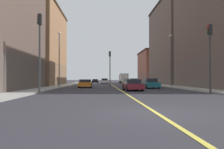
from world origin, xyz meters
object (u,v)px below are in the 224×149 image
Objects in this scene: building_left_far at (159,67)px; street_lamp_left_near at (171,55)px; car_teal at (150,84)px; car_black at (95,81)px; car_white at (105,81)px; street_lamp_right_near at (59,54)px; car_maroon at (133,85)px; building_right_midblock at (30,46)px; car_green at (134,82)px; car_yellow at (127,81)px; car_orange at (85,83)px; box_truck at (124,78)px; building_left_mid at (183,44)px; traffic_light_median_far at (110,64)px; traffic_light_right_near at (40,43)px; traffic_light_left_near at (210,49)px.

building_left_far is 37.16m from street_lamp_left_near.
car_black is at bearing 102.35° from car_teal.
car_teal is at bearing -79.03° from car_white.
street_lamp_left_near is at bearing 1.90° from street_lamp_right_near.
car_white is at bearing 94.32° from car_maroon.
building_right_midblock is 26.62m from street_lamp_left_near.
car_yellow is (0.46, 14.98, -0.05)m from car_green.
car_orange is 27.42m from car_white.
car_maroon is at bearing -94.22° from box_truck.
street_lamp_left_near is 13.59m from car_orange.
car_orange is at bearing -90.62° from car_black.
building_left_mid is at bearing 58.29° from car_teal.
car_green is (-12.11, -6.55, -8.42)m from building_left_mid.
building_right_midblock is 21.15m from car_green.
street_lamp_left_near is at bearing -30.68° from traffic_light_median_far.
car_teal is (11.83, 11.06, -3.68)m from traffic_light_right_near.
building_right_midblock is 13.65m from street_lamp_right_near.
building_left_far is 2.58× the size of traffic_light_left_near.
building_left_far is at bearing 46.85° from car_yellow.
car_yellow is at bearing 144.09° from building_left_mid.
car_green reaches higher than car_yellow.
traffic_light_right_near is 1.64× the size of car_yellow.
car_teal is 31.03m from car_white.
car_black is 15.20m from car_yellow.
building_left_far reaches higher than car_maroon.
building_left_mid is 16.14m from car_green.
car_teal is at bearing -87.26° from car_green.
building_right_midblock reaches higher than car_white.
car_orange is at bearing -133.73° from car_green.
box_truck reaches higher than car_teal.
car_green is at bearing 37.59° from traffic_light_median_far.
building_left_mid is 2.82× the size of traffic_light_right_near.
car_teal is at bearing 104.25° from traffic_light_left_near.
car_black is 1.11× the size of car_yellow.
car_teal reaches higher than car_black.
car_white reaches higher than car_orange.
car_teal is (-11.53, -39.51, -4.37)m from building_left_far.
car_maroon is (5.89, -8.72, 0.01)m from car_orange.
car_yellow is (20.40, 13.51, -6.94)m from building_right_midblock.
building_right_midblock is 2.44× the size of box_truck.
building_left_far is 1.94× the size of street_lamp_right_near.
traffic_light_left_near reaches higher than car_orange.
car_maroon is at bearing -120.12° from car_teal.
street_lamp_right_near reaches higher than traffic_light_right_near.
building_left_far is 55.72m from traffic_light_right_near.
car_yellow is at bearing 84.62° from car_maroon.
building_left_far reaches higher than car_teal.
street_lamp_left_near is at bearing 42.25° from traffic_light_right_near.
traffic_light_right_near reaches higher than car_teal.
car_teal reaches higher than car_yellow.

